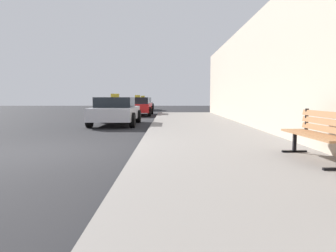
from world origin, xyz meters
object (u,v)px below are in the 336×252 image
object	(u,v)px
bench	(321,131)
car_red	(139,106)
car_white	(144,104)
car_silver	(117,111)

from	to	relation	value
bench	car_red	world-z (taller)	car_red
car_red	car_white	xyz separation A→B (m)	(-0.35, 8.90, -0.00)
car_white	car_silver	bearing A→B (deg)	-89.65
bench	car_white	xyz separation A→B (m)	(-5.18, 25.36, -0.02)
car_silver	car_white	bearing A→B (deg)	90.35
car_silver	car_white	world-z (taller)	same
bench	car_red	size ratio (longest dim) A/B	0.40
bench	car_white	bearing A→B (deg)	99.68
car_red	car_white	bearing A→B (deg)	92.27
bench	car_red	bearing A→B (deg)	104.48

